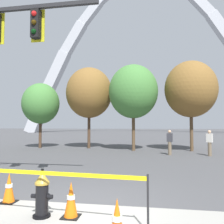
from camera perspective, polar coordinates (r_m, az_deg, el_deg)
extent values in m
plane|color=#474749|center=(6.02, -6.24, -21.58)|extent=(240.00, 240.00, 0.00)
cylinder|color=black|center=(5.48, -16.77, -23.08)|extent=(0.36, 0.36, 0.05)
cylinder|color=black|center=(5.37, -16.71, -19.73)|extent=(0.26, 0.26, 0.62)
cylinder|color=#A8842D|center=(5.29, -16.65, -16.30)|extent=(0.30, 0.30, 0.04)
cone|color=#A8842D|center=(5.26, -16.62, -14.92)|extent=(0.30, 0.30, 0.22)
cylinder|color=black|center=(5.23, -16.60, -13.42)|extent=(0.06, 0.06, 0.06)
cylinder|color=black|center=(5.43, -18.50, -18.82)|extent=(0.10, 0.09, 0.09)
cylinder|color=black|center=(5.28, -14.84, -19.34)|extent=(0.10, 0.09, 0.09)
cylinder|color=black|center=(5.56, -15.75, -19.51)|extent=(0.13, 0.14, 0.13)
cylinder|color=black|center=(5.63, -15.38, -19.31)|extent=(0.15, 0.03, 0.15)
cylinder|color=#232326|center=(4.48, 8.76, -21.20)|extent=(0.04, 0.04, 1.03)
cube|color=yellow|center=(5.14, -19.05, -13.72)|extent=(4.65, 0.38, 0.08)
cone|color=orange|center=(4.11, 1.23, -24.89)|extent=(0.28, 0.28, 0.70)
cylinder|color=white|center=(4.10, 1.23, -24.43)|extent=(0.17, 0.17, 0.08)
cube|color=black|center=(6.63, -23.88, -19.46)|extent=(0.36, 0.36, 0.03)
cone|color=orange|center=(6.53, -23.80, -16.39)|extent=(0.28, 0.28, 0.70)
cylinder|color=white|center=(6.53, -23.79, -16.10)|extent=(0.17, 0.17, 0.08)
cube|color=black|center=(5.33, -10.01, -23.86)|extent=(0.36, 0.36, 0.03)
cone|color=orange|center=(5.21, -9.96, -20.11)|extent=(0.28, 0.28, 0.70)
cylinder|color=white|center=(5.20, -9.96, -19.74)|extent=(0.17, 0.17, 0.08)
cube|color=#232326|center=(8.90, -24.76, 21.66)|extent=(6.20, 0.12, 0.12)
cube|color=black|center=(8.15, -18.04, 19.68)|extent=(0.26, 0.24, 0.90)
cube|color=gold|center=(8.27, -17.57, 19.34)|extent=(0.44, 0.03, 1.04)
sphere|color=red|center=(8.16, -18.46, 21.81)|extent=(0.16, 0.16, 0.16)
sphere|color=#392706|center=(8.05, -18.50, 20.00)|extent=(0.16, 0.16, 0.16)
sphere|color=black|center=(7.94, -18.54, 18.15)|extent=(0.16, 0.16, 0.16)
cube|color=#B2B5BC|center=(65.23, -17.18, 0.26)|extent=(7.40, 2.97, 12.63)
cube|color=#B2B5BC|center=(64.78, -13.32, 9.60)|extent=(7.09, 2.71, 10.79)
cube|color=#B2B5BC|center=(65.65, -9.33, 17.19)|extent=(6.75, 2.44, 8.97)
cube|color=#B2B5BC|center=(67.05, -5.22, 22.91)|extent=(6.37, 2.18, 7.16)
cube|color=#B2B5BC|center=(66.42, 20.82, 23.38)|extent=(6.37, 2.18, 7.16)
cube|color=#B2B5BC|center=(64.78, 25.15, 17.74)|extent=(6.75, 2.44, 8.97)
cylinder|color=#473323|center=(20.61, -17.08, -5.13)|extent=(0.24, 0.24, 2.34)
ellipsoid|color=#427A38|center=(20.68, -16.96, 2.01)|extent=(3.11, 3.11, 3.43)
cylinder|color=#473323|center=(19.60, -5.63, -4.55)|extent=(0.24, 0.24, 2.89)
ellipsoid|color=brown|center=(19.79, -5.58, 4.69)|extent=(3.85, 3.85, 4.24)
cylinder|color=brown|center=(17.72, 5.25, -4.85)|extent=(0.24, 0.24, 2.79)
ellipsoid|color=#427A38|center=(17.90, 5.20, 5.01)|extent=(3.72, 3.72, 4.09)
cylinder|color=brown|center=(18.21, 18.80, -4.53)|extent=(0.24, 0.24, 2.86)
ellipsoid|color=brown|center=(18.41, 18.62, 5.31)|extent=(3.82, 3.82, 4.20)
cylinder|color=brown|center=(15.80, 22.71, -8.35)|extent=(0.22, 0.22, 0.84)
cube|color=beige|center=(15.76, 22.66, -5.85)|extent=(0.39, 0.35, 0.54)
sphere|color=tan|center=(15.74, 22.63, -4.47)|extent=(0.20, 0.20, 0.20)
cylinder|color=brown|center=(15.54, 13.89, -8.60)|extent=(0.22, 0.22, 0.84)
cube|color=#333338|center=(15.49, 13.86, -6.06)|extent=(0.39, 0.30, 0.54)
sphere|color=tan|center=(15.47, 13.84, -4.65)|extent=(0.20, 0.20, 0.20)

